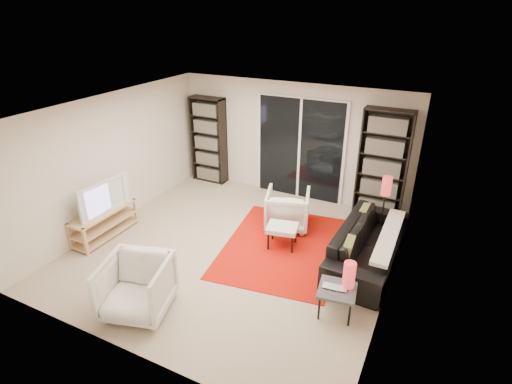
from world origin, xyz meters
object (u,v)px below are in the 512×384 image
bookshelf_right (383,165)px  side_table (337,291)px  armchair_back (288,209)px  floor_lamp (385,194)px  armchair_front (137,287)px  sofa (370,244)px  ottoman (282,229)px  tv_stand (105,222)px  bookshelf_left (209,140)px

bookshelf_right → side_table: (0.06, -3.08, -0.69)m
armchair_back → floor_lamp: bearing=172.9°
armchair_back → side_table: (1.46, -1.86, -0.00)m
armchair_back → armchair_front: bearing=55.5°
armchair_back → armchair_front: (-0.94, -3.00, 0.03)m
armchair_front → side_table: 2.66m
sofa → ottoman: bearing=100.6°
sofa → ottoman: (-1.42, -0.20, 0.01)m
sofa → tv_stand: bearing=108.6°
armchair_back → side_table: size_ratio=1.43×
side_table → floor_lamp: floor_lamp is taller
tv_stand → sofa: 4.57m
bookshelf_right → armchair_front: size_ratio=2.43×
armchair_front → ottoman: bearing=48.1°
tv_stand → side_table: bearing=-1.6°
bookshelf_right → armchair_back: bookshelf_right is taller
tv_stand → armchair_back: 3.29m
sofa → bookshelf_left: bearing=69.8°
tv_stand → armchair_back: size_ratio=1.62×
bookshelf_left → tv_stand: bearing=-96.6°
ottoman → armchair_front: bearing=-115.8°
bookshelf_right → armchair_front: 4.87m
armchair_back → bookshelf_right: bearing=-156.0°
tv_stand → floor_lamp: floor_lamp is taller
bookshelf_right → tv_stand: bookshelf_right is taller
armchair_front → bookshelf_right: bearing=44.8°
tv_stand → bookshelf_left: bearing=83.4°
bookshelf_right → sofa: 1.86m
bookshelf_left → armchair_back: 2.80m
tv_stand → ottoman: size_ratio=2.21×
side_table → bookshelf_left: bearing=141.8°
bookshelf_right → sofa: (0.20, -1.70, -0.72)m
armchair_back → armchair_front: 3.14m
tv_stand → bookshelf_right: bearing=35.2°
bookshelf_left → floor_lamp: bearing=-12.9°
tv_stand → floor_lamp: 4.91m
floor_lamp → armchair_front: bearing=-128.1°
bookshelf_right → side_table: bookshelf_right is taller
armchair_front → side_table: (2.40, 1.13, -0.04)m
bookshelf_left → floor_lamp: (4.09, -0.93, -0.08)m
tv_stand → armchair_front: (1.85, -1.25, 0.13)m
bookshelf_right → armchair_back: size_ratio=2.66×
sofa → side_table: size_ratio=4.07×
tv_stand → armchair_back: bearing=32.0°
armchair_back → side_table: armchair_back is taller
side_table → armchair_front: bearing=-154.8°
bookshelf_left → floor_lamp: bookshelf_left is taller
bookshelf_left → ottoman: bookshelf_left is taller
bookshelf_right → armchair_front: bookshelf_right is taller
armchair_front → armchair_back: bearing=56.5°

